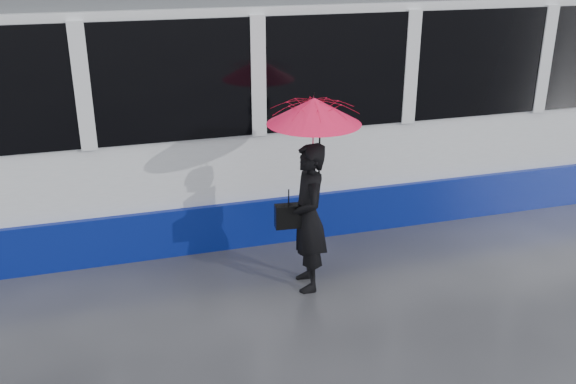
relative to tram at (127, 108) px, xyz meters
name	(u,v)px	position (x,y,z in m)	size (l,w,h in m)	color
ground	(232,300)	(0.84, -2.50, -1.64)	(90.00, 90.00, 0.00)	#28282D
rails	(197,213)	(0.84, 0.00, -1.63)	(34.00, 1.51, 0.02)	#3F3D38
tram	(127,108)	(0.00, 0.00, 0.00)	(26.00, 2.56, 3.35)	white
woman	(308,218)	(1.75, -2.43, -0.78)	(0.62, 0.41, 1.71)	black
umbrella	(314,129)	(1.80, -2.43, 0.23)	(1.09, 1.09, 1.15)	#FC1570
handbag	(289,216)	(1.53, -2.41, -0.74)	(0.32, 0.16, 0.44)	black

